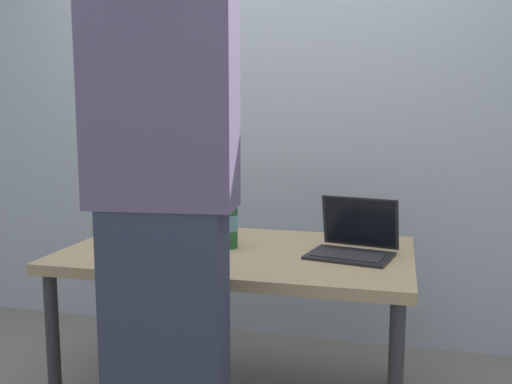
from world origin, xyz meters
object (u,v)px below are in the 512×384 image
beer_bottle_amber (209,216)px  laptop (353,242)px  beer_bottle_dark (230,221)px  beer_bottle_green (198,215)px  person_figure (164,222)px

beer_bottle_amber → laptop: bearing=-11.1°
laptop → beer_bottle_dark: 0.53m
laptop → beer_bottle_green: beer_bottle_green is taller
beer_bottle_amber → beer_bottle_green: bearing=-106.4°
beer_bottle_green → person_figure: 0.76m
person_figure → laptop: bearing=52.0°
beer_bottle_dark → laptop: bearing=1.6°
beer_bottle_green → beer_bottle_dark: bearing=-21.6°
beer_bottle_amber → beer_bottle_dark: bearing=-45.7°
beer_bottle_green → laptop: bearing=-4.2°
beer_bottle_amber → beer_bottle_green: beer_bottle_green is taller
beer_bottle_green → beer_bottle_dark: size_ratio=1.05×
laptop → beer_bottle_dark: beer_bottle_dark is taller
beer_bottle_green → beer_bottle_dark: 0.18m
laptop → person_figure: size_ratio=0.20×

